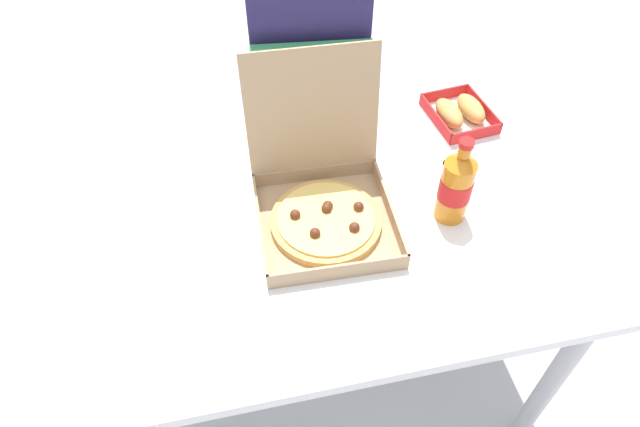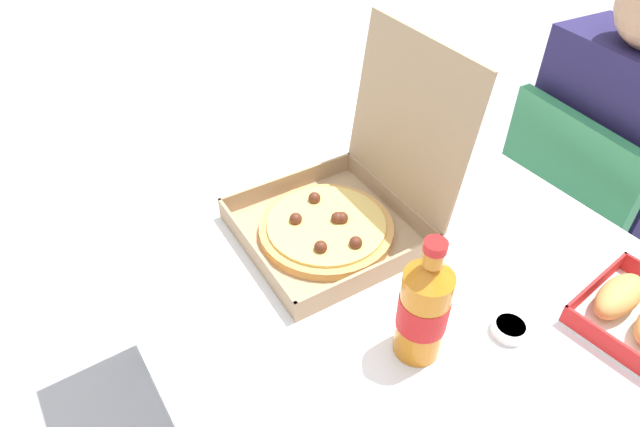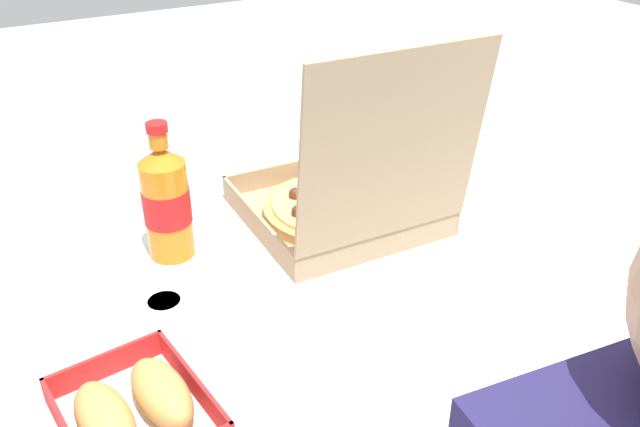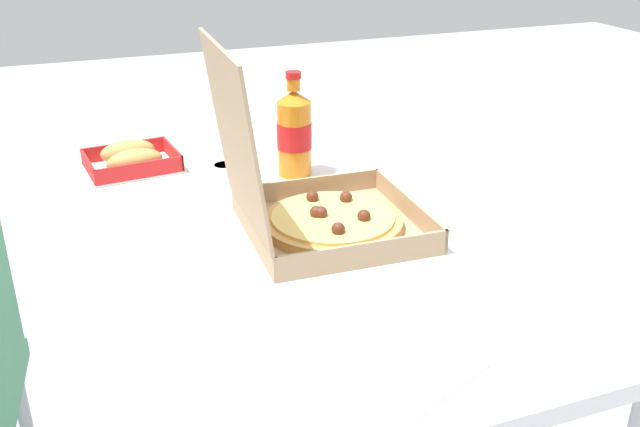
{
  "view_description": "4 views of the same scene",
  "coord_description": "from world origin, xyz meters",
  "px_view_note": "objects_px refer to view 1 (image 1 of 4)",
  "views": [
    {
      "loc": [
        -0.22,
        -0.86,
        1.7
      ],
      "look_at": [
        -0.04,
        -0.05,
        0.77
      ],
      "focal_mm": 31.39,
      "sensor_mm": 36.0,
      "label": 1
    },
    {
      "loc": [
        0.59,
        -0.47,
        1.43
      ],
      "look_at": [
        -0.06,
        -0.05,
        0.76
      ],
      "focal_mm": 30.2,
      "sensor_mm": 36.0,
      "label": 2
    },
    {
      "loc": [
        0.49,
        0.81,
        1.31
      ],
      "look_at": [
        0.02,
        -0.03,
        0.76
      ],
      "focal_mm": 36.99,
      "sensor_mm": 36.0,
      "label": 3
    },
    {
      "loc": [
        -1.11,
        0.38,
        1.3
      ],
      "look_at": [
        -0.03,
        -0.02,
        0.77
      ],
      "focal_mm": 40.22,
      "sensor_mm": 36.0,
      "label": 4
    }
  ],
  "objects_px": {
    "bread_side_box": "(460,112)",
    "dipping_sauce_cup": "(451,167)",
    "diner_person": "(307,54)",
    "pizza_box_open": "(324,201)",
    "cola_bottle": "(456,186)",
    "chair": "(310,115)",
    "paper_menu": "(157,232)"
  },
  "relations": [
    {
      "from": "chair",
      "to": "paper_menu",
      "type": "distance_m",
      "value": 0.86
    },
    {
      "from": "diner_person",
      "to": "pizza_box_open",
      "type": "distance_m",
      "value": 0.76
    },
    {
      "from": "dipping_sauce_cup",
      "to": "diner_person",
      "type": "bearing_deg",
      "value": 109.47
    },
    {
      "from": "pizza_box_open",
      "to": "dipping_sauce_cup",
      "type": "height_order",
      "value": "pizza_box_open"
    },
    {
      "from": "chair",
      "to": "pizza_box_open",
      "type": "bearing_deg",
      "value": -98.55
    },
    {
      "from": "diner_person",
      "to": "paper_menu",
      "type": "distance_m",
      "value": 0.87
    },
    {
      "from": "cola_bottle",
      "to": "pizza_box_open",
      "type": "bearing_deg",
      "value": 168.5
    },
    {
      "from": "pizza_box_open",
      "to": "cola_bottle",
      "type": "bearing_deg",
      "value": -11.5
    },
    {
      "from": "diner_person",
      "to": "paper_menu",
      "type": "xyz_separation_m",
      "value": [
        -0.49,
        -0.72,
        0.05
      ]
    },
    {
      "from": "chair",
      "to": "bread_side_box",
      "type": "height_order",
      "value": "chair"
    },
    {
      "from": "diner_person",
      "to": "pizza_box_open",
      "type": "xyz_separation_m",
      "value": [
        -0.11,
        -0.75,
        0.1
      ]
    },
    {
      "from": "cola_bottle",
      "to": "dipping_sauce_cup",
      "type": "relative_size",
      "value": 4.0
    },
    {
      "from": "diner_person",
      "to": "pizza_box_open",
      "type": "relative_size",
      "value": 3.24
    },
    {
      "from": "bread_side_box",
      "to": "dipping_sauce_cup",
      "type": "xyz_separation_m",
      "value": [
        -0.09,
        -0.18,
        -0.01
      ]
    },
    {
      "from": "cola_bottle",
      "to": "bread_side_box",
      "type": "bearing_deg",
      "value": 65.0
    },
    {
      "from": "bread_side_box",
      "to": "chair",
      "type": "bearing_deg",
      "value": 128.4
    },
    {
      "from": "diner_person",
      "to": "dipping_sauce_cup",
      "type": "height_order",
      "value": "diner_person"
    },
    {
      "from": "cola_bottle",
      "to": "chair",
      "type": "bearing_deg",
      "value": 103.75
    },
    {
      "from": "pizza_box_open",
      "to": "bread_side_box",
      "type": "xyz_separation_m",
      "value": [
        0.44,
        0.27,
        -0.02
      ]
    },
    {
      "from": "bread_side_box",
      "to": "paper_menu",
      "type": "height_order",
      "value": "bread_side_box"
    },
    {
      "from": "chair",
      "to": "paper_menu",
      "type": "height_order",
      "value": "chair"
    },
    {
      "from": "chair",
      "to": "cola_bottle",
      "type": "height_order",
      "value": "cola_bottle"
    },
    {
      "from": "chair",
      "to": "cola_bottle",
      "type": "distance_m",
      "value": 0.84
    },
    {
      "from": "pizza_box_open",
      "to": "cola_bottle",
      "type": "relative_size",
      "value": 1.59
    },
    {
      "from": "chair",
      "to": "pizza_box_open",
      "type": "xyz_separation_m",
      "value": [
        -0.1,
        -0.69,
        0.3
      ]
    },
    {
      "from": "dipping_sauce_cup",
      "to": "paper_menu",
      "type": "bearing_deg",
      "value": -175.86
    },
    {
      "from": "pizza_box_open",
      "to": "chair",
      "type": "bearing_deg",
      "value": 81.45
    },
    {
      "from": "cola_bottle",
      "to": "diner_person",
      "type": "bearing_deg",
      "value": 102.36
    },
    {
      "from": "pizza_box_open",
      "to": "bread_side_box",
      "type": "relative_size",
      "value": 1.73
    },
    {
      "from": "bread_side_box",
      "to": "dipping_sauce_cup",
      "type": "distance_m",
      "value": 0.21
    },
    {
      "from": "chair",
      "to": "paper_menu",
      "type": "xyz_separation_m",
      "value": [
        -0.48,
        -0.66,
        0.25
      ]
    },
    {
      "from": "pizza_box_open",
      "to": "cola_bottle",
      "type": "distance_m",
      "value": 0.3
    }
  ]
}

